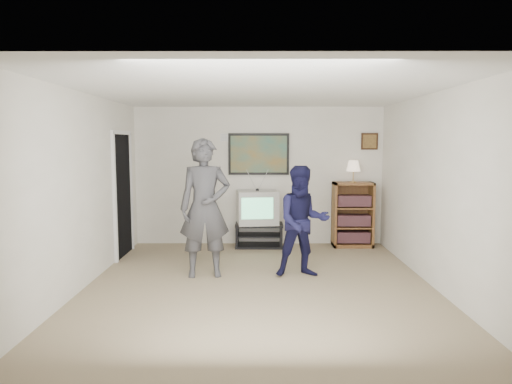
{
  "coord_description": "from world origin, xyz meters",
  "views": [
    {
      "loc": [
        -0.02,
        -5.79,
        1.86
      ],
      "look_at": [
        -0.04,
        0.74,
        1.15
      ],
      "focal_mm": 32.0,
      "sensor_mm": 36.0,
      "label": 1
    }
  ],
  "objects_px": {
    "media_stand": "(259,235)",
    "person_tall": "(205,208)",
    "person_short": "(303,222)",
    "crt_television": "(257,207)",
    "bookshelf": "(353,214)"
  },
  "relations": [
    {
      "from": "crt_television",
      "to": "person_tall",
      "type": "distance_m",
      "value": 1.94
    },
    {
      "from": "media_stand",
      "to": "bookshelf",
      "type": "height_order",
      "value": "bookshelf"
    },
    {
      "from": "crt_television",
      "to": "person_tall",
      "type": "height_order",
      "value": "person_tall"
    },
    {
      "from": "bookshelf",
      "to": "person_short",
      "type": "distance_m",
      "value": 2.15
    },
    {
      "from": "media_stand",
      "to": "person_tall",
      "type": "distance_m",
      "value": 2.08
    },
    {
      "from": "person_tall",
      "to": "person_short",
      "type": "height_order",
      "value": "person_tall"
    },
    {
      "from": "bookshelf",
      "to": "person_tall",
      "type": "xyz_separation_m",
      "value": [
        -2.43,
        -1.84,
        0.38
      ]
    },
    {
      "from": "bookshelf",
      "to": "person_tall",
      "type": "bearing_deg",
      "value": -142.96
    },
    {
      "from": "bookshelf",
      "to": "person_short",
      "type": "xyz_separation_m",
      "value": [
        -1.08,
        -1.85,
        0.19
      ]
    },
    {
      "from": "bookshelf",
      "to": "person_tall",
      "type": "relative_size",
      "value": 0.6
    },
    {
      "from": "crt_television",
      "to": "person_short",
      "type": "height_order",
      "value": "person_short"
    },
    {
      "from": "crt_television",
      "to": "bookshelf",
      "type": "height_order",
      "value": "bookshelf"
    },
    {
      "from": "media_stand",
      "to": "crt_television",
      "type": "bearing_deg",
      "value": -179.34
    },
    {
      "from": "person_tall",
      "to": "person_short",
      "type": "bearing_deg",
      "value": -9.12
    },
    {
      "from": "person_short",
      "to": "person_tall",
      "type": "bearing_deg",
      "value": 173.21
    }
  ]
}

